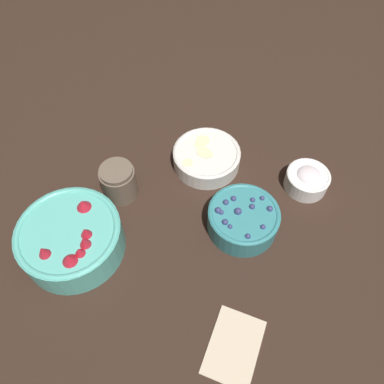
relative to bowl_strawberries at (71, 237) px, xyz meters
The scene contains 7 objects.
ground_plane 0.33m from the bowl_strawberries, 148.08° to the left, with size 4.00×4.00×0.00m, color black.
bowl_strawberries is the anchor object (origin of this frame).
bowl_blueberries 0.36m from the bowl_strawberries, 131.76° to the left, with size 0.15×0.15×0.07m.
bowl_bananas 0.37m from the bowl_strawberries, 162.72° to the left, with size 0.16×0.16×0.05m.
bowl_cream 0.54m from the bowl_strawberries, 140.90° to the left, with size 0.10×0.10×0.05m.
jar_chocolate 0.17m from the bowl_strawberries, behind, with size 0.08×0.08×0.09m.
napkin 0.38m from the bowl_strawberries, 91.52° to the left, with size 0.15×0.12×0.01m.
Camera 1 is at (0.44, 0.23, 0.73)m, focal length 35.00 mm.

